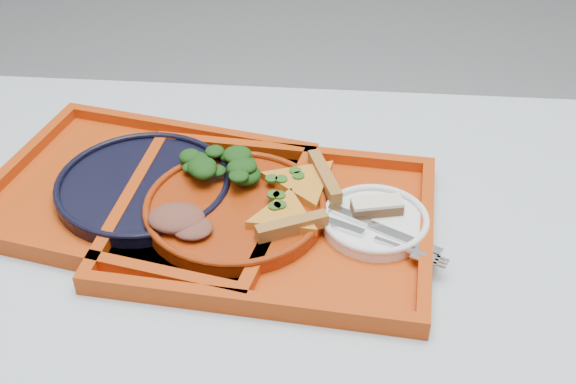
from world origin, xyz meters
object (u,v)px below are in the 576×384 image
Objects in this scene: tray_main at (273,225)px; navy_plate at (144,187)px; tray_far at (145,194)px; dessert_bar at (377,206)px; dinner_plate at (235,210)px.

navy_plate is at bearing 169.87° from tray_main.
dessert_bar reaches higher than tray_far.
navy_plate reaches higher than tray_far.
navy_plate is (-0.20, 0.05, 0.01)m from tray_main.
tray_far is at bearing 169.87° from tray_main.
tray_main is at bearing -3.35° from tray_far.
tray_main is 0.21m from navy_plate.
dessert_bar is at bearing 1.95° from dinner_plate.
dinner_plate is (0.14, -0.04, 0.02)m from tray_far.
dinner_plate is 0.15m from navy_plate.
navy_plate is at bearing 0.00° from tray_far.
tray_far is at bearing 162.83° from dinner_plate.
dessert_bar is (0.35, -0.04, 0.03)m from tray_far.
dessert_bar is (0.35, -0.04, 0.02)m from navy_plate.
dessert_bar reaches higher than tray_main.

